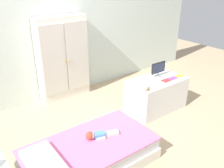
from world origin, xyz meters
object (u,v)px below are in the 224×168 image
at_px(wardrobe, 63,59).
at_px(tv_monitor, 158,68).
at_px(bed, 90,154).
at_px(doll, 96,135).
at_px(tv_stand, 156,94).
at_px(book_purple, 173,78).
at_px(book_yellow, 179,76).
at_px(rocking_horse_toy, 148,87).
at_px(book_red, 166,80).

height_order(wardrobe, tv_monitor, wardrobe).
relative_size(bed, doll, 3.78).
height_order(wardrobe, tv_stand, wardrobe).
bearing_deg(book_purple, book_yellow, 0.00).
distance_m(bed, rocking_horse_toy, 1.25).
height_order(doll, book_yellow, book_yellow).
bearing_deg(doll, rocking_horse_toy, 12.34).
distance_m(tv_monitor, book_yellow, 0.36).
xyz_separation_m(doll, book_red, (1.47, 0.30, 0.19)).
relative_size(wardrobe, book_red, 10.05).
bearing_deg(tv_monitor, rocking_horse_toy, -150.12).
bearing_deg(book_purple, bed, -168.79).
bearing_deg(book_yellow, doll, -170.52).
relative_size(bed, book_yellow, 12.13).
bearing_deg(rocking_horse_toy, book_red, 9.13).
height_order(tv_stand, book_purple, book_purple).
xyz_separation_m(doll, tv_stand, (1.40, 0.41, -0.07)).
xyz_separation_m(rocking_horse_toy, book_red, (0.45, 0.07, -0.04)).
xyz_separation_m(bed, doll, (0.12, 0.05, 0.18)).
distance_m(doll, wardrobe, 1.76).
relative_size(wardrobe, book_yellow, 11.67).
bearing_deg(bed, rocking_horse_toy, 13.45).
relative_size(tv_monitor, book_yellow, 2.31).
bearing_deg(book_yellow, book_red, 180.00).
xyz_separation_m(book_purple, book_yellow, (0.15, 0.00, -0.00)).
distance_m(tv_stand, rocking_horse_toy, 0.52).
relative_size(wardrobe, tv_stand, 1.54).
bearing_deg(tv_stand, rocking_horse_toy, -153.47).
xyz_separation_m(rocking_horse_toy, book_yellow, (0.75, 0.07, -0.04)).
bearing_deg(book_purple, doll, -169.67).
xyz_separation_m(doll, book_purple, (1.62, 0.30, 0.19)).
distance_m(book_red, book_purple, 0.15).
xyz_separation_m(tv_stand, book_purple, (0.22, -0.12, 0.26)).
xyz_separation_m(tv_stand, rocking_horse_toy, (-0.38, -0.19, 0.30)).
distance_m(tv_stand, book_red, 0.30).
bearing_deg(bed, book_yellow, 10.34).
xyz_separation_m(doll, rocking_horse_toy, (1.02, 0.22, 0.23)).
height_order(wardrobe, rocking_horse_toy, wardrobe).
height_order(tv_monitor, book_red, tv_monitor).
xyz_separation_m(book_red, book_yellow, (0.30, 0.00, -0.00)).
distance_m(bed, book_red, 1.67).
bearing_deg(tv_monitor, tv_stand, -139.79).
bearing_deg(book_yellow, book_purple, 180.00).
height_order(wardrobe, book_yellow, wardrobe).
xyz_separation_m(bed, tv_monitor, (1.63, 0.55, 0.50)).
bearing_deg(doll, book_purple, 10.33).
xyz_separation_m(bed, book_purple, (1.74, 0.35, 0.38)).
distance_m(wardrobe, book_red, 1.72).
bearing_deg(tv_monitor, bed, -161.28).
relative_size(doll, tv_monitor, 1.39).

